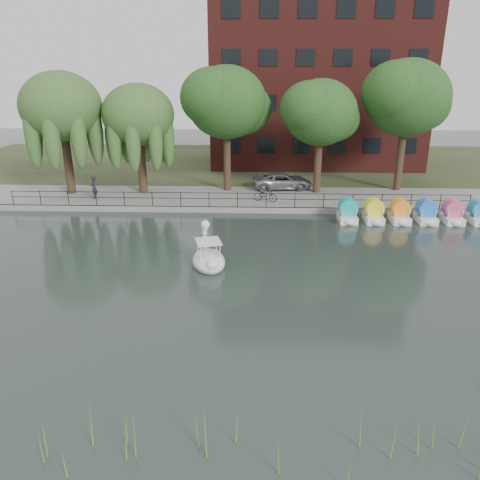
# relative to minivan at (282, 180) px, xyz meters

# --- Properties ---
(ground_plane) EXTENTS (120.00, 120.00, 0.00)m
(ground_plane) POSITION_rel_minivan_xyz_m (-3.38, -18.40, -1.14)
(ground_plane) COLOR #404E4A
(promenade) EXTENTS (40.00, 6.00, 0.40)m
(promenade) POSITION_rel_minivan_xyz_m (-3.38, -2.40, -0.94)
(promenade) COLOR gray
(promenade) RESTS_ON ground_plane
(kerb) EXTENTS (40.00, 0.25, 0.40)m
(kerb) POSITION_rel_minivan_xyz_m (-3.38, -5.35, -0.94)
(kerb) COLOR gray
(kerb) RESTS_ON ground_plane
(land_strip) EXTENTS (60.00, 22.00, 0.36)m
(land_strip) POSITION_rel_minivan_xyz_m (-3.38, 11.60, -0.96)
(land_strip) COLOR #47512D
(land_strip) RESTS_ON ground_plane
(railing) EXTENTS (32.00, 0.05, 1.00)m
(railing) POSITION_rel_minivan_xyz_m (-3.38, -5.15, 0.01)
(railing) COLOR black
(railing) RESTS_ON promenade
(apartment_building) EXTENTS (20.00, 10.07, 18.00)m
(apartment_building) POSITION_rel_minivan_xyz_m (3.62, 11.57, 8.22)
(apartment_building) COLOR #4C1E16
(apartment_building) RESTS_ON land_strip
(willow_left) EXTENTS (5.88, 5.88, 9.01)m
(willow_left) POSITION_rel_minivan_xyz_m (-16.38, -1.90, 5.73)
(willow_left) COLOR #473323
(willow_left) RESTS_ON promenade
(willow_mid) EXTENTS (5.32, 5.32, 8.15)m
(willow_mid) POSITION_rel_minivan_xyz_m (-10.88, -1.40, 5.11)
(willow_mid) COLOR #473323
(willow_mid) RESTS_ON promenade
(broadleaf_center) EXTENTS (6.00, 6.00, 9.25)m
(broadleaf_center) POSITION_rel_minivan_xyz_m (-4.38, -0.40, 5.92)
(broadleaf_center) COLOR #473323
(broadleaf_center) RESTS_ON promenade
(broadleaf_right) EXTENTS (5.40, 5.40, 8.32)m
(broadleaf_right) POSITION_rel_minivan_xyz_m (2.62, -0.90, 5.25)
(broadleaf_right) COLOR #473323
(broadleaf_right) RESTS_ON promenade
(broadleaf_far) EXTENTS (6.30, 6.30, 9.71)m
(broadleaf_far) POSITION_rel_minivan_xyz_m (9.12, 0.10, 6.26)
(broadleaf_far) COLOR #473323
(broadleaf_far) RESTS_ON promenade
(minivan) EXTENTS (3.04, 5.55, 1.48)m
(minivan) POSITION_rel_minivan_xyz_m (0.00, 0.00, 0.00)
(minivan) COLOR gray
(minivan) RESTS_ON promenade
(bicycle) EXTENTS (1.03, 1.82, 1.00)m
(bicycle) POSITION_rel_minivan_xyz_m (-1.41, -3.76, -0.24)
(bicycle) COLOR gray
(bicycle) RESTS_ON promenade
(pedestrian) EXTENTS (0.54, 0.75, 1.98)m
(pedestrian) POSITION_rel_minivan_xyz_m (-14.08, -3.39, 0.25)
(pedestrian) COLOR black
(pedestrian) RESTS_ON promenade
(swan_boat) EXTENTS (2.24, 2.93, 2.20)m
(swan_boat) POSITION_rel_minivan_xyz_m (-4.47, -14.77, -0.66)
(swan_boat) COLOR white
(swan_boat) RESTS_ON ground_plane
(pedal_boat_row) EXTENTS (11.35, 1.70, 1.40)m
(pedal_boat_row) POSITION_rel_minivan_xyz_m (9.05, -7.04, -0.53)
(pedal_boat_row) COLOR white
(pedal_boat_row) RESTS_ON ground_plane
(reed_bank) EXTENTS (24.00, 2.40, 1.20)m
(reed_bank) POSITION_rel_minivan_xyz_m (-1.38, -27.90, -0.54)
(reed_bank) COLOR #669938
(reed_bank) RESTS_ON ground_plane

